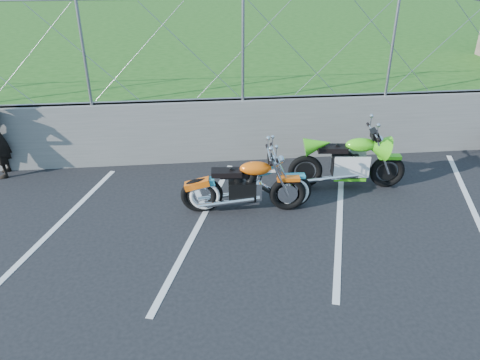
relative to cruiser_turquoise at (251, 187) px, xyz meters
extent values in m
plane|color=black|center=(-0.91, -1.38, -0.43)|extent=(90.00, 90.00, 0.00)
cube|color=slate|center=(-0.91, 2.12, 0.22)|extent=(30.00, 0.22, 1.30)
cube|color=#215316|center=(-0.91, 12.12, 0.22)|extent=(30.00, 20.00, 1.30)
cylinder|color=gray|center=(-0.91, 2.12, 0.92)|extent=(28.00, 0.03, 0.03)
cube|color=silver|center=(-3.31, -0.38, -0.43)|extent=(1.49, 4.31, 0.01)
cube|color=silver|center=(-0.91, -0.38, -0.43)|extent=(1.49, 4.31, 0.01)
cube|color=silver|center=(1.49, -0.38, -0.43)|extent=(1.49, 4.31, 0.01)
cube|color=silver|center=(3.89, -0.38, -0.43)|extent=(1.49, 4.31, 0.01)
torus|color=black|center=(-0.80, 0.02, -0.12)|extent=(0.63, 0.12, 0.63)
torus|color=black|center=(0.75, -0.02, -0.12)|extent=(0.63, 0.12, 0.63)
cube|color=silver|center=(-0.05, 0.00, -0.05)|extent=(0.45, 0.28, 0.32)
ellipsoid|color=teal|center=(0.16, 0.00, 0.33)|extent=(0.51, 0.24, 0.22)
cube|color=black|center=(-0.29, 0.01, 0.26)|extent=(0.48, 0.24, 0.09)
cube|color=teal|center=(0.75, -0.02, 0.18)|extent=(0.37, 0.15, 0.06)
cylinder|color=silver|center=(0.38, -0.01, 0.63)|extent=(0.04, 0.69, 0.03)
torus|color=black|center=(-0.90, 0.01, -0.12)|extent=(0.64, 0.15, 0.63)
torus|color=black|center=(0.62, -0.10, -0.12)|extent=(0.64, 0.15, 0.63)
cube|color=black|center=(-0.16, -0.04, -0.03)|extent=(0.49, 0.32, 0.35)
ellipsoid|color=#F4600E|center=(0.07, -0.06, 0.38)|extent=(0.55, 0.28, 0.24)
cube|color=black|center=(-0.42, -0.03, 0.31)|extent=(0.52, 0.28, 0.09)
cube|color=#F4600E|center=(0.62, -0.10, 0.18)|extent=(0.40, 0.18, 0.06)
cylinder|color=silver|center=(0.28, -0.07, 0.63)|extent=(0.08, 0.73, 0.03)
torus|color=black|center=(1.12, 0.70, -0.11)|extent=(0.66, 0.19, 0.65)
torus|color=black|center=(2.65, 0.53, -0.11)|extent=(0.66, 0.19, 0.65)
cube|color=black|center=(1.86, 0.62, 0.00)|extent=(0.53, 0.36, 0.37)
ellipsoid|color=#4EDA1B|center=(2.10, 0.59, 0.44)|extent=(0.60, 0.32, 0.25)
cube|color=black|center=(1.58, 0.65, 0.36)|extent=(0.57, 0.32, 0.10)
cube|color=#4EDA1B|center=(2.65, 0.53, 0.20)|extent=(0.43, 0.21, 0.07)
cylinder|color=silver|center=(2.29, 0.57, 0.69)|extent=(0.11, 0.78, 0.03)
camera|label=1|loc=(-0.93, -7.00, 3.80)|focal=35.00mm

